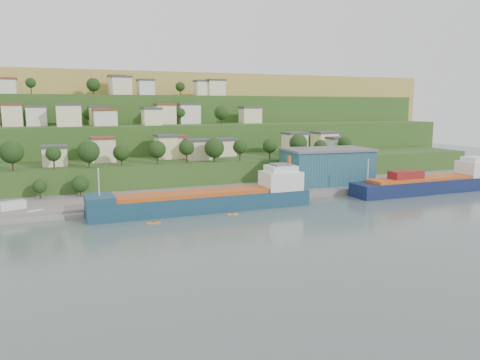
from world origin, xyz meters
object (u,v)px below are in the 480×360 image
warehouse (326,166)px  cargo_ship_far (433,185)px  caravan (12,207)px  cargo_ship_near (210,201)px  kayak_orange (154,222)px

warehouse → cargo_ship_far: bearing=-27.6°
cargo_ship_far → warehouse: bearing=147.2°
caravan → cargo_ship_far: bearing=-28.6°
cargo_ship_near → warehouse: 54.36m
warehouse → kayak_orange: warehouse is taller
cargo_ship_near → warehouse: (50.78, 18.50, 5.78)m
cargo_ship_far → caravan: (-134.77, 13.84, 0.20)m
cargo_ship_near → cargo_ship_far: bearing=-1.4°
cargo_ship_near → caravan: 54.14m
cargo_ship_near → cargo_ship_far: 82.08m
cargo_ship_far → kayak_orange: 100.87m
cargo_ship_far → caravan: 135.48m
warehouse → caravan: bearing=-171.8°
caravan → kayak_orange: caravan is taller
caravan → kayak_orange: 40.75m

